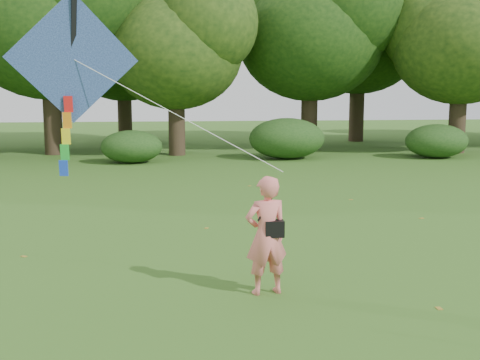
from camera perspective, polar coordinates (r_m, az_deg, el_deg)
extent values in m
plane|color=#265114|center=(10.08, 7.23, -10.10)|extent=(100.00, 100.00, 0.00)
imported|color=#EC756F|center=(9.49, 2.51, -5.27)|extent=(0.77, 0.58, 1.89)
cube|color=black|center=(9.45, 3.26, -4.62)|extent=(0.30, 0.20, 0.26)
cylinder|color=black|center=(9.34, 2.57, -2.47)|extent=(0.33, 0.14, 0.47)
cube|color=#244B9D|center=(10.12, -15.59, 11.01)|extent=(2.04, 0.49, 2.06)
cube|color=black|center=(10.15, -15.56, 11.00)|extent=(0.27, 0.51, 1.87)
cylinder|color=white|center=(9.52, -6.07, 6.20)|extent=(3.25, 0.97, 1.75)
cube|color=red|center=(10.14, -15.96, 6.93)|extent=(0.14, 0.06, 0.26)
cube|color=orange|center=(10.16, -16.07, 5.46)|extent=(0.14, 0.06, 0.26)
cube|color=yellow|center=(10.18, -16.18, 4.00)|extent=(0.14, 0.06, 0.26)
cube|color=green|center=(10.21, -16.28, 2.54)|extent=(0.14, 0.06, 0.26)
cube|color=blue|center=(10.24, -16.38, 1.09)|extent=(0.14, 0.06, 0.26)
cylinder|color=#3A2D1E|center=(30.80, -17.35, 5.90)|extent=(0.88, 0.88, 3.85)
ellipsoid|color=#1E3F11|center=(30.90, -17.70, 13.55)|extent=(8.00, 8.00, 6.80)
cylinder|color=#3A2D1E|center=(29.30, -6.02, 5.43)|extent=(0.80, 0.80, 3.15)
ellipsoid|color=#1E3F11|center=(29.30, -6.13, 11.96)|extent=(6.40, 6.40, 5.44)
cylinder|color=#3A2D1E|center=(32.13, 6.58, 6.18)|extent=(0.86, 0.86, 3.67)
ellipsoid|color=#1E3F11|center=(32.20, 6.71, 13.18)|extent=(7.60, 7.60, 6.46)
cylinder|color=#3A2D1E|center=(32.16, 19.91, 5.50)|extent=(0.83, 0.83, 3.43)
ellipsoid|color=#1E3F11|center=(32.19, 20.25, 11.88)|extent=(6.80, 6.80, 5.78)
cylinder|color=#3A2D1E|center=(36.88, -10.87, 6.27)|extent=(0.84, 0.84, 3.50)
ellipsoid|color=#1E3F11|center=(36.91, -11.03, 11.97)|extent=(7.00, 7.00, 5.95)
cylinder|color=#3A2D1E|center=(37.52, 11.00, 6.71)|extent=(0.90, 0.90, 4.02)
ellipsoid|color=#1E3F11|center=(37.62, 11.19, 13.04)|extent=(7.80, 7.80, 6.63)
ellipsoid|color=#264919|center=(26.52, -10.24, 3.13)|extent=(2.66, 2.09, 1.42)
ellipsoid|color=#264919|center=(27.76, 4.45, 3.95)|extent=(3.50, 2.75, 1.88)
ellipsoid|color=#264919|center=(29.47, 18.15, 3.53)|extent=(2.94, 2.31, 1.58)
cube|color=olive|center=(20.03, 0.90, -0.56)|extent=(0.13, 0.14, 0.01)
cube|color=olive|center=(15.76, 16.83, -3.49)|extent=(0.14, 0.12, 0.01)
cube|color=olive|center=(17.88, 10.48, -1.84)|extent=(0.14, 0.11, 0.01)
cube|color=olive|center=(14.06, -3.20, -4.58)|extent=(0.12, 0.14, 0.01)
cube|color=olive|center=(9.57, 18.35, -11.48)|extent=(0.08, 0.12, 0.01)
cube|color=olive|center=(12.47, -19.81, -6.83)|extent=(0.14, 0.14, 0.01)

